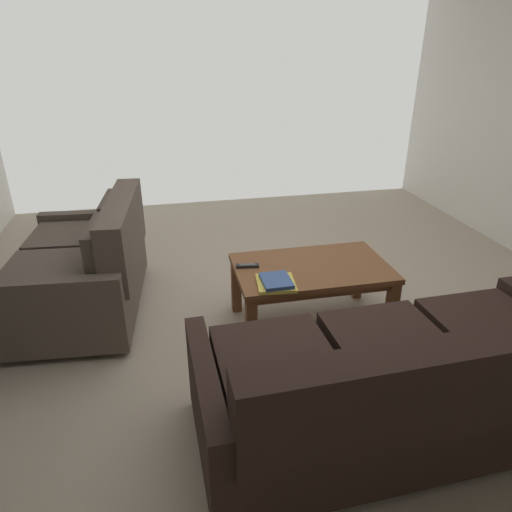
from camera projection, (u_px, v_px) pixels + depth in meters
ground_plane at (285, 324)px, 3.38m from camera, size 5.27×5.97×0.01m
sofa_main at (401, 384)px, 2.26m from camera, size 2.05×0.94×0.80m
loveseat_near at (87, 267)px, 3.40m from camera, size 0.97×1.41×0.88m
coffee_table at (311, 275)px, 3.22m from camera, size 1.08×0.66×0.47m
book_stack at (276, 282)px, 2.92m from camera, size 0.27×0.28×0.05m
tv_remote at (247, 266)px, 3.16m from camera, size 0.16×0.07×0.02m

